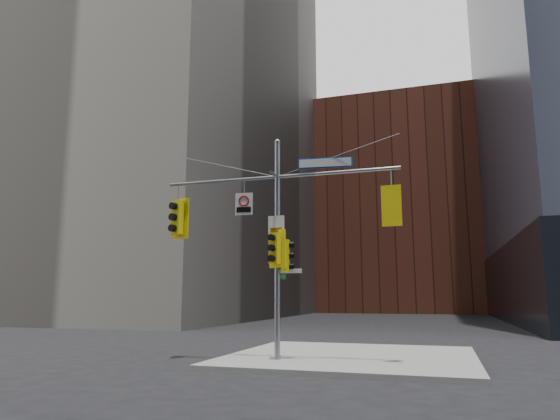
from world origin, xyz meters
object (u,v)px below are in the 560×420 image
Objects in this scene: street_sign_blade at (325,163)px; traffic_light_pole_side at (287,256)px; signal_assembly at (277,224)px; traffic_light_pole_front at (275,248)px; traffic_light_west_arm at (177,218)px; traffic_light_east_arm at (392,206)px; regulatory_sign_arm at (244,203)px.

traffic_light_pole_side is at bearing 172.00° from street_sign_blade.
signal_assembly reaches higher than traffic_light_pole_side.
traffic_light_west_arm is at bearing -170.80° from traffic_light_pole_front.
signal_assembly is at bearing 82.33° from traffic_light_pole_side.
traffic_light_east_arm is 2.59m from street_sign_blade.
signal_assembly is at bearing 11.35° from traffic_light_west_arm.
signal_assembly is 5.53× the size of traffic_light_west_arm.
signal_assembly reaches higher than street_sign_blade.
regulatory_sign_arm reaches higher than traffic_light_east_arm.
regulatory_sign_arm is (2.53, -0.03, 0.37)m from traffic_light_west_arm.
regulatory_sign_arm is (-4.87, -0.02, 0.37)m from traffic_light_east_arm.
signal_assembly is at bearing -4.55° from regulatory_sign_arm.
traffic_light_pole_side is 0.48m from traffic_light_pole_front.
traffic_light_west_arm reaches higher than traffic_light_east_arm.
signal_assembly is at bearing 2.59° from traffic_light_east_arm.
traffic_light_east_arm is 3.89m from traffic_light_pole_front.
traffic_light_east_arm is 0.71× the size of street_sign_blade.
street_sign_blade is (1.62, 0.00, 1.93)m from signal_assembly.
traffic_light_pole_front is 0.69× the size of street_sign_blade.
traffic_light_west_arm is 7.39m from traffic_light_east_arm.
signal_assembly is 1.40m from regulatory_sign_arm.
regulatory_sign_arm is (-1.18, 0.25, 1.57)m from traffic_light_pole_front.
signal_assembly reaches higher than regulatory_sign_arm.
traffic_light_west_arm is at bearing 179.79° from signal_assembly.
regulatory_sign_arm is (-2.80, -0.02, -1.18)m from street_sign_blade.
street_sign_blade is at bearing 11.45° from traffic_light_west_arm.
street_sign_blade is (5.32, -0.01, 1.55)m from traffic_light_west_arm.
signal_assembly is at bearing 172.62° from street_sign_blade.
traffic_light_pole_side is 3.24m from street_sign_blade.
street_sign_blade reaches higher than traffic_light_east_arm.
traffic_light_west_arm reaches higher than traffic_light_pole_front.
signal_assembly is 3.72m from traffic_light_west_arm.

